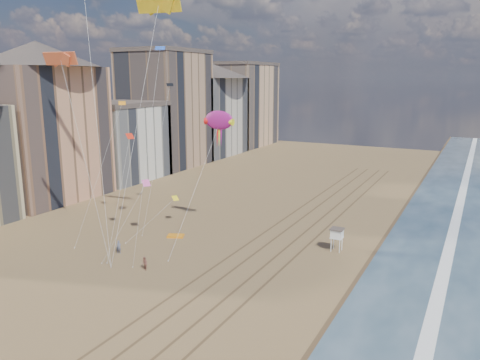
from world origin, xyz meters
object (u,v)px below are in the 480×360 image
(show_kite, at_px, (219,121))
(kite_flyer_b, at_px, (145,264))
(lifeguard_stand, at_px, (337,234))
(kite_flyer_a, at_px, (119,247))
(grounded_kite, at_px, (176,236))

(show_kite, xyz_separation_m, kite_flyer_b, (-1.05, -15.82, -15.46))
(lifeguard_stand, distance_m, kite_flyer_a, 28.13)
(lifeguard_stand, height_order, show_kite, show_kite)
(lifeguard_stand, xyz_separation_m, kite_flyer_a, (-24.46, -13.81, -1.48))
(show_kite, bearing_deg, grounded_kite, -136.54)
(grounded_kite, distance_m, kite_flyer_b, 11.96)
(grounded_kite, relative_size, kite_flyer_a, 1.33)
(grounded_kite, height_order, show_kite, show_kite)
(show_kite, xyz_separation_m, kite_flyer_a, (-7.39, -13.12, -15.41))
(show_kite, distance_m, kite_flyer_a, 21.55)
(show_kite, bearing_deg, lifeguard_stand, 2.34)
(grounded_kite, bearing_deg, show_kite, 20.03)
(lifeguard_stand, bearing_deg, kite_flyer_b, -137.64)
(show_kite, height_order, kite_flyer_a, show_kite)
(grounded_kite, distance_m, show_kite, 17.40)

